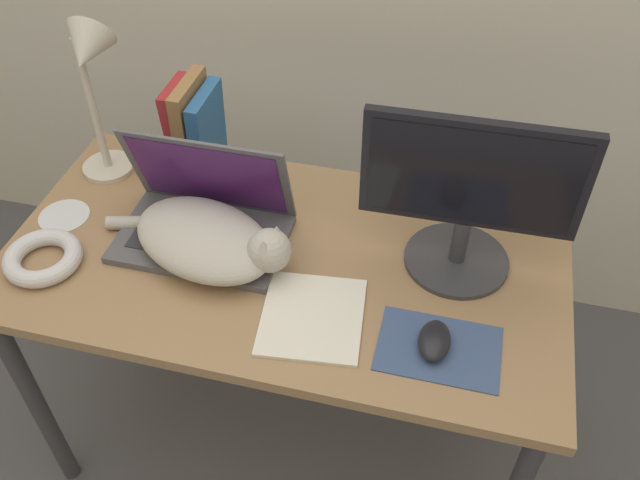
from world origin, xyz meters
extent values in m
cube|color=#93704C|center=(0.00, 0.33, 0.73)|extent=(1.25, 0.67, 0.03)
cylinder|color=#38383D|center=(-0.58, 0.05, 0.36)|extent=(0.04, 0.04, 0.72)
cylinder|color=#38383D|center=(-0.58, 0.62, 0.36)|extent=(0.04, 0.04, 0.72)
cylinder|color=#38383D|center=(0.58, 0.62, 0.36)|extent=(0.04, 0.04, 0.72)
cube|color=#4C4C51|center=(-0.19, 0.33, 0.75)|extent=(0.38, 0.24, 0.02)
cube|color=#28282D|center=(-0.19, 0.32, 0.76)|extent=(0.31, 0.12, 0.00)
cube|color=#4C4C51|center=(-0.19, 0.41, 0.88)|extent=(0.38, 0.08, 0.23)
cube|color=#421956|center=(-0.19, 0.41, 0.87)|extent=(0.34, 0.07, 0.20)
ellipsoid|color=#B2ADA3|center=(-0.17, 0.29, 0.79)|extent=(0.40, 0.33, 0.10)
sphere|color=#B2ADA3|center=(-0.01, 0.27, 0.82)|extent=(0.10, 0.10, 0.10)
cone|color=#B2ADA3|center=(0.00, 0.29, 0.85)|extent=(0.04, 0.04, 0.03)
cone|color=#B2ADA3|center=(-0.01, 0.24, 0.85)|extent=(0.04, 0.04, 0.03)
cylinder|color=#B2ADA3|center=(-0.36, 0.34, 0.76)|extent=(0.14, 0.07, 0.03)
cylinder|color=#333338|center=(0.38, 0.41, 0.75)|extent=(0.23, 0.23, 0.01)
cylinder|color=#333338|center=(0.38, 0.41, 0.81)|extent=(0.04, 0.04, 0.11)
cube|color=black|center=(0.38, 0.41, 0.99)|extent=(0.45, 0.03, 0.25)
cube|color=black|center=(0.38, 0.40, 0.99)|extent=(0.41, 0.01, 0.22)
cube|color=#384C75|center=(0.37, 0.16, 0.75)|extent=(0.24, 0.16, 0.00)
ellipsoid|color=black|center=(0.36, 0.16, 0.76)|extent=(0.06, 0.10, 0.03)
cube|color=maroon|center=(-0.33, 0.58, 0.86)|extent=(0.04, 0.14, 0.24)
cube|color=olive|center=(-0.30, 0.58, 0.87)|extent=(0.03, 0.17, 0.25)
cube|color=#285B93|center=(-0.27, 0.58, 0.86)|extent=(0.04, 0.16, 0.23)
cylinder|color=beige|center=(-0.53, 0.53, 0.75)|extent=(0.13, 0.13, 0.01)
cylinder|color=beige|center=(-0.53, 0.53, 0.93)|extent=(0.02, 0.02, 0.35)
cone|color=beige|center=(-0.48, 0.49, 1.11)|extent=(0.11, 0.13, 0.14)
torus|color=silver|center=(-0.51, 0.18, 0.76)|extent=(0.17, 0.17, 0.04)
cube|color=silver|center=(0.11, 0.17, 0.75)|extent=(0.23, 0.25, 0.01)
cylinder|color=silver|center=(-0.55, 0.33, 0.75)|extent=(0.12, 0.12, 0.00)
camera|label=1|loc=(0.34, -0.68, 1.82)|focal=38.00mm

